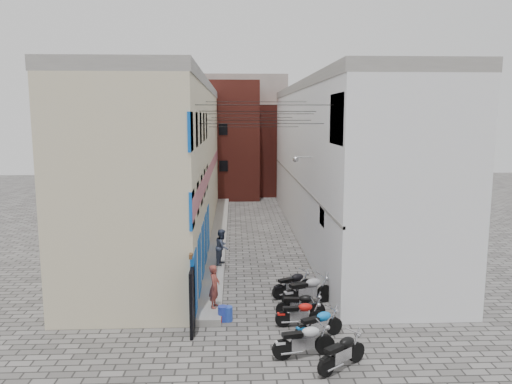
{
  "coord_description": "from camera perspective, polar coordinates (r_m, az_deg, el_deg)",
  "views": [
    {
      "loc": [
        -1.11,
        -16.11,
        7.12
      ],
      "look_at": [
        0.06,
        10.71,
        3.0
      ],
      "focal_mm": 35.0,
      "sensor_mm": 36.0,
      "label": 1
    }
  ],
  "objects": [
    {
      "name": "motorcycle_d",
      "position": [
        17.52,
        5.04,
        -13.54
      ],
      "size": [
        1.73,
        0.63,
        0.99
      ],
      "primitive_type": null,
      "rotation": [
        0.0,
        0.0,
        -1.52
      ],
      "color": "red",
      "rests_on": "ground"
    },
    {
      "name": "overhead_wires",
      "position": [
        23.78,
        0.18,
        8.73
      ],
      "size": [
        5.8,
        13.02,
        1.32
      ],
      "color": "black",
      "rests_on": "ground"
    },
    {
      "name": "motorcycle_c",
      "position": [
        16.67,
        7.18,
        -14.63
      ],
      "size": [
        1.9,
        1.34,
        1.06
      ],
      "primitive_type": null,
      "rotation": [
        0.0,
        0.0,
        -1.11
      ],
      "color": "blue",
      "rests_on": "ground"
    },
    {
      "name": "motorcycle_b",
      "position": [
        15.48,
        5.49,
        -16.38
      ],
      "size": [
        2.03,
        0.99,
        1.13
      ],
      "primitive_type": null,
      "rotation": [
        0.0,
        0.0,
        -1.37
      ],
      "color": "#B0B2B5",
      "rests_on": "ground"
    },
    {
      "name": "building_far_concrete",
      "position": [
        50.15,
        -1.24,
        6.87
      ],
      "size": [
        8.0,
        5.0,
        11.0
      ],
      "primitive_type": "cube",
      "color": "gray",
      "rests_on": "ground"
    },
    {
      "name": "far_shopfront",
      "position": [
        41.75,
        -0.95,
        0.57
      ],
      "size": [
        2.0,
        0.3,
        2.4
      ],
      "primitive_type": "cube",
      "color": "black",
      "rests_on": "ground"
    },
    {
      "name": "water_jug_far",
      "position": [
        17.98,
        -3.23,
        -13.72
      ],
      "size": [
        0.37,
        0.37,
        0.52
      ],
      "primitive_type": "cylinder",
      "rotation": [
        0.0,
        0.0,
        -0.11
      ],
      "color": "#2445B8",
      "rests_on": "ground"
    },
    {
      "name": "building_far_brick_left",
      "position": [
        44.17,
        -3.67,
        5.96
      ],
      "size": [
        6.0,
        6.0,
        10.0
      ],
      "primitive_type": "cube",
      "color": "maroon",
      "rests_on": "ground"
    },
    {
      "name": "motorcycle_g",
      "position": [
        20.16,
        4.26,
        -10.32
      ],
      "size": [
        1.96,
        1.42,
        1.1
      ],
      "primitive_type": null,
      "rotation": [
        0.0,
        0.0,
        -1.08
      ],
      "color": "black",
      "rests_on": "ground"
    },
    {
      "name": "motorcycle_e",
      "position": [
        18.21,
        5.12,
        -12.6
      ],
      "size": [
        1.8,
        0.7,
        1.02
      ],
      "primitive_type": null,
      "rotation": [
        0.0,
        0.0,
        -1.65
      ],
      "color": "black",
      "rests_on": "ground"
    },
    {
      "name": "plinth",
      "position": [
        29.96,
        -4.24,
        -4.8
      ],
      "size": [
        0.9,
        26.0,
        0.25
      ],
      "primitive_type": "cube",
      "color": "gray",
      "rests_on": "ground"
    },
    {
      "name": "ground",
      "position": [
        17.65,
        1.36,
        -15.07
      ],
      "size": [
        90.0,
        90.0,
        0.0
      ],
      "primitive_type": "plane",
      "color": "#52504D",
      "rests_on": "ground"
    },
    {
      "name": "building_right",
      "position": [
        29.86,
        9.33,
        3.58
      ],
      "size": [
        5.94,
        26.0,
        9.0
      ],
      "color": "white",
      "rests_on": "ground"
    },
    {
      "name": "motorcycle_a",
      "position": [
        14.98,
        9.81,
        -17.45
      ],
      "size": [
        1.86,
        1.61,
        1.09
      ],
      "primitive_type": null,
      "rotation": [
        0.0,
        0.0,
        -0.93
      ],
      "color": "black",
      "rests_on": "ground"
    },
    {
      "name": "building_left",
      "position": [
        29.44,
        -10.06,
        3.48
      ],
      "size": [
        5.1,
        27.0,
        9.0
      ],
      "color": "beige",
      "rests_on": "ground"
    },
    {
      "name": "motorcycle_f",
      "position": [
        19.35,
        5.95,
        -10.96
      ],
      "size": [
        2.24,
        1.32,
        1.24
      ],
      "primitive_type": null,
      "rotation": [
        0.0,
        0.0,
        -1.24
      ],
      "color": "#A09FA3",
      "rests_on": "ground"
    },
    {
      "name": "person_a",
      "position": [
        18.34,
        -4.77,
        -10.69
      ],
      "size": [
        0.49,
        0.64,
        1.57
      ],
      "primitive_type": "imported",
      "rotation": [
        0.0,
        0.0,
        1.35
      ],
      "color": "brown",
      "rests_on": "plinth"
    },
    {
      "name": "building_far_brick_right",
      "position": [
        46.4,
        2.6,
        4.86
      ],
      "size": [
        5.0,
        6.0,
        8.0
      ],
      "primitive_type": "cube",
      "color": "maroon",
      "rests_on": "ground"
    },
    {
      "name": "person_b",
      "position": [
        23.38,
        -3.88,
        -6.26
      ],
      "size": [
        0.82,
        0.94,
        1.67
      ],
      "primitive_type": "imported",
      "rotation": [
        0.0,
        0.0,
        1.31
      ],
      "color": "#3A4257",
      "rests_on": "plinth"
    },
    {
      "name": "red_crate",
      "position": [
        18.03,
        -3.82,
        -14.14
      ],
      "size": [
        0.46,
        0.41,
        0.24
      ],
      "primitive_type": "cube",
      "rotation": [
        0.0,
        0.0,
        0.38
      ],
      "color": "red",
      "rests_on": "ground"
    },
    {
      "name": "water_jug_near",
      "position": [
        17.98,
        -3.82,
        -13.7
      ],
      "size": [
        0.36,
        0.36,
        0.54
      ],
      "primitive_type": "cylinder",
      "rotation": [
        0.0,
        0.0,
        -0.05
      ],
      "color": "#2237AA",
      "rests_on": "ground"
    }
  ]
}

